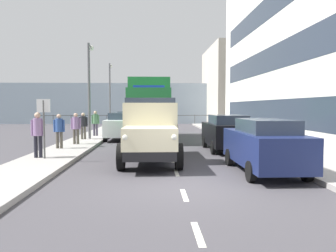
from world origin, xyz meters
The scene contains 22 objects.
ground_plane centered at (0.00, -10.74, 0.00)m, with size 80.00×80.00×0.00m, color #423F44.
sidewalk_left centered at (-4.81, -10.74, 0.07)m, with size 2.15×37.88×0.15m, color #9E9993.
sidewalk_right centered at (4.81, -10.74, 0.07)m, with size 2.15×37.88×0.15m, color #9E9993.
road_centreline_markings centered at (0.00, -11.07, 0.00)m, with size 0.12×34.78×0.01m.
building_terrace centered at (-9.51, -9.66, 5.92)m, with size 7.27×23.80×11.85m.
building_far_block centered at (-9.52, -30.75, 4.54)m, with size 7.26×11.35×9.09m.
sea_horizon centered at (0.00, -32.68, 2.50)m, with size 80.00×0.80×5.00m, color #8C9EAD.
seawall_railing centered at (0.00, -29.08, 0.92)m, with size 28.08×0.08×1.20m.
truck_vintage_cream centered at (0.85, -3.55, 1.18)m, with size 2.17×5.64×2.43m.
lorry_cargo_green centered at (0.99, -12.73, 2.08)m, with size 2.58×8.20×3.87m.
car_navy_kerbside_near centered at (-2.79, -1.62, 0.90)m, with size 1.78×4.27×1.72m.
car_black_kerbside_1 centered at (-2.79, -6.99, 0.90)m, with size 1.92×4.04×1.72m.
car_white_oppositeside_0 centered at (2.79, -12.64, 0.90)m, with size 1.88×4.34×1.72m.
car_teal_oppositeside_1 centered at (2.79, -18.30, 0.90)m, with size 1.94×4.53×1.72m.
pedestrian_strolling centered at (5.18, -4.18, 1.18)m, with size 0.53×0.34×1.75m.
pedestrian_in_dark_coat centered at (5.17, -7.04, 1.10)m, with size 0.53×0.34×1.62m.
pedestrian_with_bag centered at (4.80, -8.82, 1.10)m, with size 0.53×0.34×1.63m.
pedestrian_couple_a centered at (4.97, -11.47, 1.08)m, with size 0.53×0.34×1.59m.
pedestrian_near_railing centered at (4.65, -13.84, 1.13)m, with size 0.53×0.34×1.67m.
lamp_post_promenade centered at (4.65, -11.95, 3.66)m, with size 0.32×1.14×5.83m.
lamp_post_far centered at (4.87, -23.37, 3.80)m, with size 0.32×1.14×6.08m.
street_sign centered at (4.87, -3.95, 1.68)m, with size 0.50×0.07×2.25m.
Camera 1 is at (0.74, 8.77, 2.11)m, focal length 35.57 mm.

